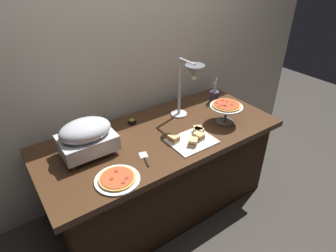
{
  "coord_description": "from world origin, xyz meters",
  "views": [
    {
      "loc": [
        -1.02,
        -1.54,
        1.97
      ],
      "look_at": [
        0.06,
        0.0,
        0.81
      ],
      "focal_mm": 30.32,
      "sensor_mm": 36.0,
      "label": 1
    }
  ],
  "objects_px": {
    "pizza_plate_center": "(226,108)",
    "sandwich_platter": "(192,138)",
    "chafing_dish": "(86,136)",
    "serving_spatula": "(145,158)",
    "sauce_cup_near": "(132,121)",
    "heat_lamp": "(191,77)",
    "utensil_holder": "(214,96)",
    "pizza_plate_front": "(117,179)"
  },
  "relations": [
    {
      "from": "chafing_dish",
      "to": "serving_spatula",
      "type": "height_order",
      "value": "chafing_dish"
    },
    {
      "from": "heat_lamp",
      "to": "chafing_dish",
      "type": "bearing_deg",
      "value": 176.17
    },
    {
      "from": "sandwich_platter",
      "to": "sauce_cup_near",
      "type": "bearing_deg",
      "value": 117.2
    },
    {
      "from": "heat_lamp",
      "to": "utensil_holder",
      "type": "height_order",
      "value": "heat_lamp"
    },
    {
      "from": "sauce_cup_near",
      "to": "pizza_plate_center",
      "type": "bearing_deg",
      "value": -33.42
    },
    {
      "from": "sandwich_platter",
      "to": "serving_spatula",
      "type": "relative_size",
      "value": 1.92
    },
    {
      "from": "heat_lamp",
      "to": "sauce_cup_near",
      "type": "bearing_deg",
      "value": 148.52
    },
    {
      "from": "chafing_dish",
      "to": "sandwich_platter",
      "type": "height_order",
      "value": "chafing_dish"
    },
    {
      "from": "chafing_dish",
      "to": "heat_lamp",
      "type": "relative_size",
      "value": 0.73
    },
    {
      "from": "chafing_dish",
      "to": "pizza_plate_front",
      "type": "xyz_separation_m",
      "value": [
        0.04,
        -0.36,
        -0.14
      ]
    },
    {
      "from": "heat_lamp",
      "to": "sandwich_platter",
      "type": "bearing_deg",
      "value": -124.85
    },
    {
      "from": "pizza_plate_front",
      "to": "sandwich_platter",
      "type": "distance_m",
      "value": 0.66
    },
    {
      "from": "heat_lamp",
      "to": "serving_spatula",
      "type": "bearing_deg",
      "value": -159.03
    },
    {
      "from": "sauce_cup_near",
      "to": "utensil_holder",
      "type": "height_order",
      "value": "utensil_holder"
    },
    {
      "from": "chafing_dish",
      "to": "heat_lamp",
      "type": "xyz_separation_m",
      "value": [
        0.85,
        -0.06,
        0.25
      ]
    },
    {
      "from": "heat_lamp",
      "to": "serving_spatula",
      "type": "distance_m",
      "value": 0.72
    },
    {
      "from": "heat_lamp",
      "to": "utensil_holder",
      "type": "bearing_deg",
      "value": 19.64
    },
    {
      "from": "pizza_plate_center",
      "to": "sauce_cup_near",
      "type": "bearing_deg",
      "value": 146.58
    },
    {
      "from": "pizza_plate_center",
      "to": "utensil_holder",
      "type": "xyz_separation_m",
      "value": [
        0.18,
        0.32,
        -0.08
      ]
    },
    {
      "from": "pizza_plate_center",
      "to": "pizza_plate_front",
      "type": "bearing_deg",
      "value": -172.84
    },
    {
      "from": "pizza_plate_front",
      "to": "sandwich_platter",
      "type": "xyz_separation_m",
      "value": [
        0.66,
        0.08,
        0.01
      ]
    },
    {
      "from": "sandwich_platter",
      "to": "sauce_cup_near",
      "type": "relative_size",
      "value": 5.0
    },
    {
      "from": "pizza_plate_front",
      "to": "chafing_dish",
      "type": "bearing_deg",
      "value": 95.84
    },
    {
      "from": "pizza_plate_center",
      "to": "chafing_dish",
      "type": "bearing_deg",
      "value": 168.0
    },
    {
      "from": "chafing_dish",
      "to": "sauce_cup_near",
      "type": "xyz_separation_m",
      "value": [
        0.45,
        0.19,
        -0.13
      ]
    },
    {
      "from": "chafing_dish",
      "to": "pizza_plate_front",
      "type": "distance_m",
      "value": 0.39
    },
    {
      "from": "heat_lamp",
      "to": "sauce_cup_near",
      "type": "distance_m",
      "value": 0.61
    },
    {
      "from": "chafing_dish",
      "to": "sandwich_platter",
      "type": "relative_size",
      "value": 1.12
    },
    {
      "from": "pizza_plate_front",
      "to": "pizza_plate_center",
      "type": "relative_size",
      "value": 1.07
    },
    {
      "from": "sandwich_platter",
      "to": "utensil_holder",
      "type": "relative_size",
      "value": 1.43
    },
    {
      "from": "pizza_plate_center",
      "to": "sauce_cup_near",
      "type": "xyz_separation_m",
      "value": [
        -0.64,
        0.42,
        -0.12
      ]
    },
    {
      "from": "heat_lamp",
      "to": "sandwich_platter",
      "type": "distance_m",
      "value": 0.47
    },
    {
      "from": "heat_lamp",
      "to": "pizza_plate_center",
      "type": "distance_m",
      "value": 0.39
    },
    {
      "from": "serving_spatula",
      "to": "heat_lamp",
      "type": "bearing_deg",
      "value": 20.97
    },
    {
      "from": "sauce_cup_near",
      "to": "sandwich_platter",
      "type": "bearing_deg",
      "value": -62.8
    },
    {
      "from": "sandwich_platter",
      "to": "serving_spatula",
      "type": "xyz_separation_m",
      "value": [
        -0.4,
        0.01,
        -0.02
      ]
    },
    {
      "from": "sandwich_platter",
      "to": "heat_lamp",
      "type": "bearing_deg",
      "value": 55.15
    },
    {
      "from": "pizza_plate_front",
      "to": "sauce_cup_near",
      "type": "relative_size",
      "value": 4.26
    },
    {
      "from": "pizza_plate_center",
      "to": "sandwich_platter",
      "type": "bearing_deg",
      "value": -171.96
    },
    {
      "from": "utensil_holder",
      "to": "serving_spatula",
      "type": "xyz_separation_m",
      "value": [
        -0.98,
        -0.36,
        -0.06
      ]
    },
    {
      "from": "serving_spatula",
      "to": "pizza_plate_center",
      "type": "bearing_deg",
      "value": 3.03
    },
    {
      "from": "pizza_plate_center",
      "to": "serving_spatula",
      "type": "bearing_deg",
      "value": -176.97
    }
  ]
}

